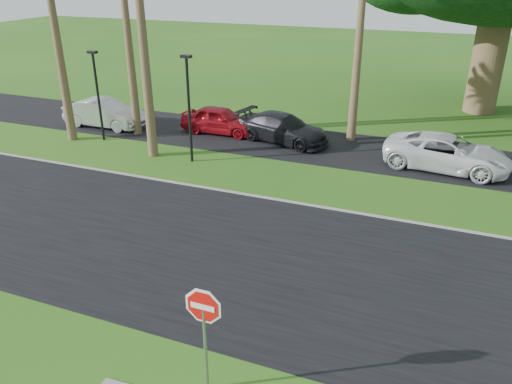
{
  "coord_description": "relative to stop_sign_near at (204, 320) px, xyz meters",
  "views": [
    {
      "loc": [
        4.26,
        -9.82,
        8.06
      ],
      "look_at": [
        -0.7,
        2.82,
        1.8
      ],
      "focal_mm": 35.0,
      "sensor_mm": 36.0,
      "label": 1
    }
  ],
  "objects": [
    {
      "name": "ground",
      "position": [
        -0.5,
        3.0,
        -1.77
      ],
      "size": [
        120.0,
        120.0,
        0.0
      ],
      "primitive_type": "plane",
      "color": "#265A16",
      "rests_on": "ground"
    },
    {
      "name": "road",
      "position": [
        -0.5,
        5.0,
        -1.76
      ],
      "size": [
        120.0,
        8.0,
        0.02
      ],
      "primitive_type": "cube",
      "color": "black",
      "rests_on": "ground"
    },
    {
      "name": "streetlight_right",
      "position": [
        -6.5,
        11.5,
        0.88
      ],
      "size": [
        0.45,
        0.25,
        4.64
      ],
      "color": "black",
      "rests_on": "ground"
    },
    {
      "name": "car_minivan",
      "position": [
        4.05,
        14.63,
        -1.05
      ],
      "size": [
        5.42,
        2.94,
        1.44
      ],
      "primitive_type": "imported",
      "rotation": [
        0.0,
        0.0,
        1.46
      ],
      "color": "white",
      "rests_on": "ground"
    },
    {
      "name": "streetlight_left",
      "position": [
        -12.0,
        12.5,
        0.72
      ],
      "size": [
        0.45,
        0.25,
        4.34
      ],
      "color": "black",
      "rests_on": "ground"
    },
    {
      "name": "parking_strip",
      "position": [
        -0.5,
        15.5,
        -1.76
      ],
      "size": [
        120.0,
        5.0,
        0.02
      ],
      "primitive_type": "cube",
      "color": "black",
      "rests_on": "ground"
    },
    {
      "name": "car_red",
      "position": [
        -7.03,
        15.62,
        -1.08
      ],
      "size": [
        4.08,
        1.7,
        1.38
      ],
      "primitive_type": "imported",
      "rotation": [
        0.0,
        0.0,
        1.59
      ],
      "color": "maroon",
      "rests_on": "ground"
    },
    {
      "name": "car_dark",
      "position": [
        -3.57,
        15.47,
        -1.09
      ],
      "size": [
        5.03,
        2.93,
        1.37
      ],
      "primitive_type": "imported",
      "rotation": [
        0.0,
        0.0,
        1.34
      ],
      "color": "black",
      "rests_on": "ground"
    },
    {
      "name": "curb",
      "position": [
        -0.5,
        9.05,
        -1.74
      ],
      "size": [
        120.0,
        0.12,
        0.06
      ],
      "primitive_type": "cube",
      "color": "gray",
      "rests_on": "ground"
    },
    {
      "name": "stop_sign_near",
      "position": [
        0.0,
        0.0,
        0.0
      ],
      "size": [
        1.05,
        0.07,
        2.62
      ],
      "color": "gray",
      "rests_on": "ground"
    },
    {
      "name": "car_silver",
      "position": [
        -13.24,
        14.35,
        -1.04
      ],
      "size": [
        4.46,
        1.57,
        1.47
      ],
      "primitive_type": "imported",
      "rotation": [
        0.0,
        0.0,
        1.57
      ],
      "color": "#ABAEB2",
      "rests_on": "ground"
    }
  ]
}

